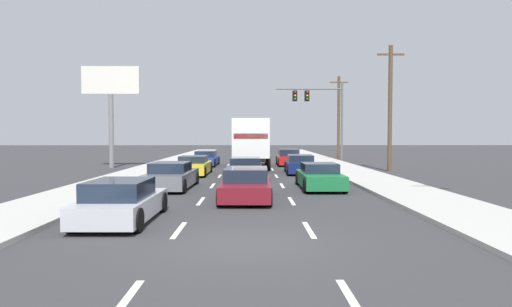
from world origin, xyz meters
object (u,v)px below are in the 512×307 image
car_navy (300,165)px  traffic_signal_mast (316,104)px  roadside_billboard (111,95)px  car_black (245,169)px  car_blue (206,159)px  utility_pole_mid (390,107)px  box_truck (252,140)px  car_silver (122,202)px  car_green (320,177)px  car_maroon (246,185)px  car_red (288,158)px  utility_pole_far (339,117)px  car_yellow (194,166)px  car_gray (171,176)px

car_navy → traffic_signal_mast: size_ratio=0.60×
traffic_signal_mast → car_navy: bearing=-102.6°
roadside_billboard → car_black: bearing=-39.3°
car_blue → utility_pole_mid: (13.01, -5.50, 3.84)m
car_blue → traffic_signal_mast: (9.59, 5.54, 4.82)m
car_blue → box_truck: (3.66, -2.76, 1.52)m
car_silver → car_green: (6.86, 7.68, -0.03)m
car_maroon → car_navy: car_maroon is taller
car_blue → car_navy: size_ratio=1.04×
car_green → car_red: bearing=90.5°
utility_pole_mid → roadside_billboard: utility_pole_mid is taller
car_silver → utility_pole_far: size_ratio=0.50×
car_blue → car_maroon: 18.69m
car_navy → car_green: 8.02m
car_black → car_maroon: bearing=-89.0°
car_maroon → utility_pole_far: 28.57m
car_yellow → car_silver: (-0.13, -14.77, 0.02)m
traffic_signal_mast → roadside_billboard: 18.17m
car_blue → car_maroon: bearing=-79.4°
traffic_signal_mast → utility_pole_mid: size_ratio=0.87×
car_black → car_red: car_red is taller
car_gray → car_green: (6.84, -0.07, -0.03)m
car_blue → car_maroon: car_maroon is taller
car_black → utility_pole_far: 21.43m
car_silver → car_green: 10.30m
car_yellow → utility_pole_far: bearing=53.3°
car_gray → traffic_signal_mast: 23.16m
utility_pole_mid → car_green: bearing=-123.2°
car_yellow → utility_pole_mid: (12.96, 2.45, 3.84)m
car_blue → roadside_billboard: size_ratio=0.61×
car_blue → traffic_signal_mast: traffic_signal_mast is taller
car_silver → car_red: 24.04m
box_truck → car_green: (3.12, -12.28, -1.52)m
traffic_signal_mast → utility_pole_far: utility_pole_far is taller
car_navy → roadside_billboard: 15.18m
car_gray → car_red: 16.73m
car_silver → roadside_billboard: (-6.72, 20.42, 4.87)m
car_red → utility_pole_far: bearing=55.2°
car_maroon → car_silver: bearing=-129.0°
car_navy → utility_pole_far: utility_pole_far is taller
car_blue → car_maroon: size_ratio=1.00×
car_maroon → traffic_signal_mast: 25.15m
car_green → utility_pole_mid: bearing=56.8°
utility_pole_mid → roadside_billboard: bearing=170.8°
car_yellow → utility_pole_far: 20.87m
traffic_signal_mast → utility_pole_far: bearing=47.5°
car_yellow → box_truck: 6.50m
car_blue → car_navy: car_navy is taller
box_truck → car_maroon: (-0.23, -15.61, -1.50)m
car_red → car_navy: bearing=-88.9°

